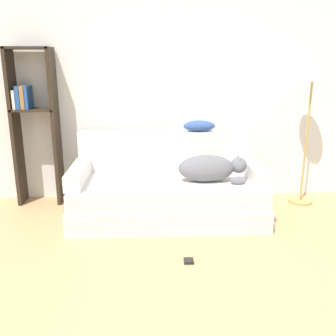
{
  "coord_description": "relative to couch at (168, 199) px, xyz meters",
  "views": [
    {
      "loc": [
        -0.26,
        -1.41,
        1.51
      ],
      "look_at": [
        -0.1,
        2.0,
        0.54
      ],
      "focal_mm": 40.0,
      "sensor_mm": 36.0,
      "label": 1
    }
  ],
  "objects": [
    {
      "name": "floor_lamp",
      "position": [
        1.51,
        0.36,
        1.08
      ],
      "size": [
        0.26,
        0.26,
        1.54
      ],
      "color": "tan",
      "rests_on": "ground_plane"
    },
    {
      "name": "laptop",
      "position": [
        -0.14,
        -0.07,
        0.21
      ],
      "size": [
        0.38,
        0.28,
        0.02
      ],
      "rotation": [
        0.0,
        0.0,
        -0.22
      ],
      "color": "silver",
      "rests_on": "couch"
    },
    {
      "name": "wall_back",
      "position": [
        0.1,
        0.68,
        1.16
      ],
      "size": [
        8.14,
        0.06,
        2.7
      ],
      "color": "white",
      "rests_on": "ground_plane"
    },
    {
      "name": "dog",
      "position": [
        0.41,
        -0.06,
        0.33
      ],
      "size": [
        0.66,
        0.27,
        0.26
      ],
      "color": "slate",
      "rests_on": "couch"
    },
    {
      "name": "couch_arm_left",
      "position": [
        -0.86,
        -0.01,
        0.27
      ],
      "size": [
        0.15,
        0.73,
        0.15
      ],
      "color": "silver",
      "rests_on": "couch"
    },
    {
      "name": "couch_backrest",
      "position": [
        -0.0,
        0.39,
        0.41
      ],
      "size": [
        1.84,
        0.15,
        0.42
      ],
      "color": "silver",
      "rests_on": "couch"
    },
    {
      "name": "throw_pillow",
      "position": [
        0.35,
        0.38,
        0.67
      ],
      "size": [
        0.33,
        0.15,
        0.11
      ],
      "color": "#335199",
      "rests_on": "couch_backrest"
    },
    {
      "name": "couch",
      "position": [
        0.0,
        0.0,
        0.0
      ],
      "size": [
        1.88,
        0.92,
        0.39
      ],
      "color": "silver",
      "rests_on": "ground_plane"
    },
    {
      "name": "couch_arm_right",
      "position": [
        0.86,
        -0.01,
        0.27
      ],
      "size": [
        0.15,
        0.73,
        0.15
      ],
      "color": "silver",
      "rests_on": "couch"
    },
    {
      "name": "power_adapter",
      "position": [
        0.12,
        -0.9,
        -0.18
      ],
      "size": [
        0.07,
        0.07,
        0.03
      ],
      "color": "black",
      "rests_on": "ground_plane"
    },
    {
      "name": "bookshelf",
      "position": [
        -1.4,
        0.5,
        0.75
      ],
      "size": [
        0.46,
        0.26,
        1.66
      ],
      "color": "#2D2319",
      "rests_on": "ground_plane"
    }
  ]
}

